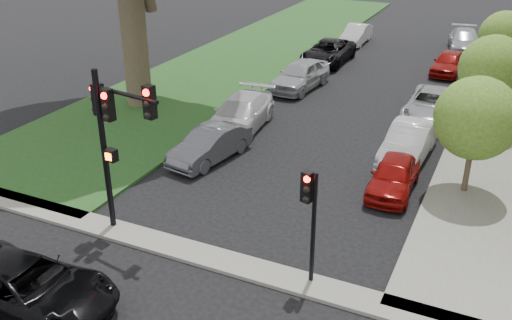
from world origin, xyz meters
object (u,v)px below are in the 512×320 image
at_px(traffic_signal_secondary, 310,208).
at_px(car_parked_3, 449,63).
at_px(car_parked_2, 432,105).
at_px(car_parked_8, 328,52).
at_px(small_tree_a, 476,118).
at_px(car_parked_5, 210,145).
at_px(car_parked_0, 394,175).
at_px(car_parked_6, 240,114).
at_px(car_parked_7, 300,75).
at_px(small_tree_b, 493,69).
at_px(car_parked_1, 409,142).
at_px(car_parked_9, 356,34).
at_px(small_tree_c, 504,36).
at_px(traffic_signal_main, 113,125).
at_px(car_cross_near, 25,286).
at_px(car_parked_4, 465,41).

relative_size(traffic_signal_secondary, car_parked_3, 0.87).
relative_size(car_parked_2, car_parked_8, 0.97).
height_order(small_tree_a, car_parked_8, small_tree_a).
height_order(traffic_signal_secondary, car_parked_5, traffic_signal_secondary).
height_order(car_parked_0, car_parked_5, car_parked_5).
bearing_deg(car_parked_0, car_parked_6, 157.24).
bearing_deg(car_parked_7, car_parked_0, -47.10).
distance_m(small_tree_b, car_parked_8, 12.89).
xyz_separation_m(car_parked_1, car_parked_5, (-7.21, -3.50, -0.06)).
distance_m(car_parked_3, car_parked_9, 8.58).
bearing_deg(small_tree_c, car_parked_6, -129.66).
xyz_separation_m(small_tree_a, car_parked_1, (-2.48, 2.06, -2.17)).
bearing_deg(car_parked_1, small_tree_a, -37.57).
height_order(car_parked_6, car_parked_9, car_parked_6).
bearing_deg(car_parked_8, car_parked_1, -57.85).
relative_size(traffic_signal_main, car_parked_7, 1.15).
bearing_deg(car_parked_2, car_parked_5, -130.40).
relative_size(small_tree_c, car_cross_near, 0.82).
bearing_deg(car_parked_2, car_parked_0, -89.73).
bearing_deg(car_parked_4, car_parked_7, -130.04).
distance_m(car_parked_7, car_parked_9, 11.34).
bearing_deg(car_parked_9, small_tree_a, -64.55).
height_order(small_tree_b, car_cross_near, small_tree_b).
xyz_separation_m(small_tree_a, car_parked_9, (-9.85, 20.03, -2.23)).
xyz_separation_m(car_parked_6, car_parked_8, (0.04, 12.27, -0.03)).
distance_m(car_parked_0, car_parked_5, 7.33).
bearing_deg(car_cross_near, small_tree_b, -29.66).
bearing_deg(car_parked_4, car_parked_6, -121.53).
height_order(car_parked_0, car_parked_4, car_parked_4).
bearing_deg(car_cross_near, car_parked_4, -13.74).
bearing_deg(car_parked_9, small_tree_c, -31.44).
bearing_deg(traffic_signal_main, car_cross_near, -89.10).
bearing_deg(car_parked_2, car_parked_9, 120.15).
bearing_deg(small_tree_a, small_tree_c, 90.00).
distance_m(small_tree_c, traffic_signal_main, 23.51).
distance_m(traffic_signal_secondary, car_parked_1, 9.56).
bearing_deg(car_parked_2, traffic_signal_secondary, -93.48).
distance_m(car_parked_6, car_parked_9, 18.00).
xyz_separation_m(traffic_signal_main, car_parked_4, (7.00, 28.37, -2.95)).
bearing_deg(car_parked_4, car_parked_5, -117.59).
height_order(traffic_signal_main, car_parked_6, traffic_signal_main).
relative_size(car_parked_3, car_parked_9, 0.99).
relative_size(car_parked_2, car_parked_7, 1.09).
bearing_deg(small_tree_c, car_parked_2, -108.57).
bearing_deg(small_tree_a, car_parked_3, 100.41).
xyz_separation_m(small_tree_a, car_parked_7, (-9.73, 8.69, -2.10)).
relative_size(car_parked_1, car_parked_2, 0.87).
distance_m(car_cross_near, car_parked_3, 27.43).
distance_m(small_tree_b, car_parked_9, 16.88).
xyz_separation_m(small_tree_a, car_parked_8, (-10.03, 14.30, -2.17)).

